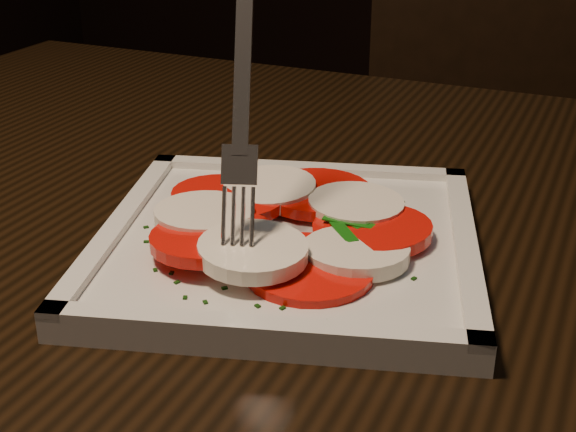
{
  "coord_description": "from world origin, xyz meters",
  "views": [
    {
      "loc": [
        0.09,
        -0.31,
        1.01
      ],
      "look_at": [
        -0.11,
        0.14,
        0.78
      ],
      "focal_mm": 50.0,
      "sensor_mm": 36.0,
      "label": 1
    }
  ],
  "objects_px": {
    "plate": "(288,245)",
    "table": "(334,322)",
    "fork": "(245,76)",
    "chair": "(496,176)"
  },
  "relations": [
    {
      "from": "plate",
      "to": "table",
      "type": "bearing_deg",
      "value": 84.25
    },
    {
      "from": "table",
      "to": "plate",
      "type": "height_order",
      "value": "plate"
    },
    {
      "from": "table",
      "to": "plate",
      "type": "xyz_separation_m",
      "value": [
        -0.01,
        -0.08,
        0.11
      ]
    },
    {
      "from": "table",
      "to": "fork",
      "type": "height_order",
      "value": "fork"
    },
    {
      "from": "chair",
      "to": "plate",
      "type": "height_order",
      "value": "chair"
    },
    {
      "from": "table",
      "to": "chair",
      "type": "height_order",
      "value": "chair"
    },
    {
      "from": "plate",
      "to": "fork",
      "type": "xyz_separation_m",
      "value": [
        -0.02,
        -0.01,
        0.12
      ]
    },
    {
      "from": "plate",
      "to": "fork",
      "type": "distance_m",
      "value": 0.12
    },
    {
      "from": "chair",
      "to": "table",
      "type": "bearing_deg",
      "value": -107.92
    },
    {
      "from": "plate",
      "to": "fork",
      "type": "relative_size",
      "value": 1.38
    }
  ]
}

